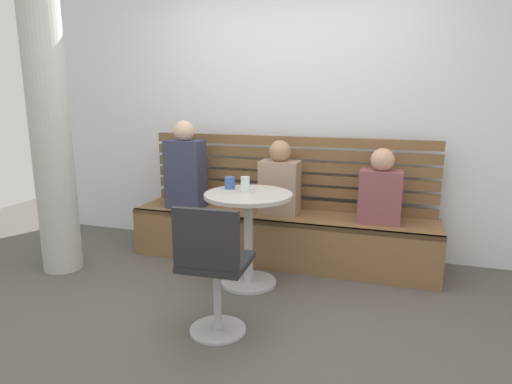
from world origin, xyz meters
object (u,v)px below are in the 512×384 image
Objects in this scene: white_chair at (213,266)px; person_child_middle at (381,190)px; person_child_left at (280,182)px; cafe_table at (248,221)px; cup_glass_tall at (245,184)px; cup_mug_blue at (230,183)px; booth_bench at (280,237)px; person_adult at (185,169)px.

person_child_middle is at bearing 56.69° from white_chair.
person_child_middle is at bearing -1.41° from person_child_left.
person_child_left is (0.09, 0.58, 0.21)m from cafe_table.
cup_glass_tall reaches higher than white_chair.
booth_bench is at bearing 55.03° from cup_mug_blue.
person_child_middle is 1.24m from cup_mug_blue.
cup_glass_tall reaches higher than cup_mug_blue.
cup_mug_blue is at bearing 104.96° from white_chair.
person_adult reaches higher than white_chair.
booth_bench is 0.64m from cafe_table.
person_child_left is 1.05× the size of person_child_middle.
white_chair is at bearing -86.34° from cafe_table.
cup_mug_blue is (-0.25, 0.93, 0.32)m from white_chair.
booth_bench is 4.14× the size of person_child_left.
person_child_left is at bearing 76.12° from cup_glass_tall.
person_adult is 1.31× the size of person_child_middle.
person_adult is (-0.80, 0.52, 0.29)m from cafe_table.
booth_bench is at bearing 73.61° from cup_glass_tall.
person_adult reaches higher than cup_mug_blue.
white_chair is 7.08× the size of cup_glass_tall.
booth_bench is at bearing 87.54° from white_chair.
person_child_left reaches higher than cup_glass_tall.
cup_glass_tall is (0.76, -0.48, -0.01)m from person_adult.
cup_mug_blue is at bearing 154.50° from cup_glass_tall.
person_adult reaches higher than person_child_left.
person_child_left is at bearing 80.95° from cafe_table.
cafe_table is 0.29m from cup_glass_tall.
cup_mug_blue reaches higher than cafe_table.
cup_glass_tall reaches higher than cafe_table.
person_child_middle is at bearing 0.13° from booth_bench.
white_chair is at bearing -123.31° from person_child_middle.
cup_glass_tall is (-0.09, 0.86, 0.34)m from white_chair.
person_adult is 8.52× the size of cup_mug_blue.
booth_bench is 1.39m from white_chair.
person_child_left is at bearing 128.67° from booth_bench.
white_chair reaches higher than cafe_table.
cafe_table is 1.12m from person_child_middle.
person_child_middle reaches higher than cafe_table.
person_adult is at bearing 146.63° from cafe_table.
cup_mug_blue is at bearing -124.97° from booth_bench.
person_child_middle is at bearing 27.44° from cup_glass_tall.
white_chair is at bearing -91.66° from person_child_left.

